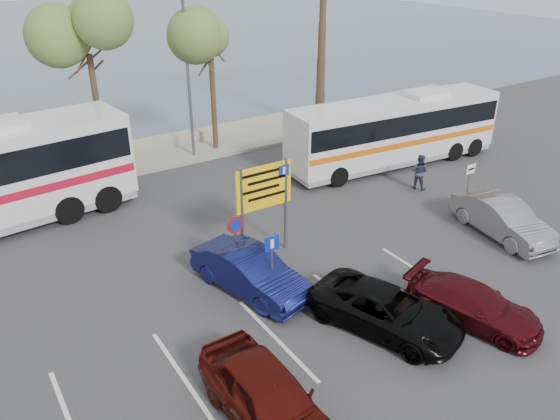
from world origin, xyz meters
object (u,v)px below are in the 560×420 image
car_red (268,399)px  suv_black (386,310)px  direction_sign (264,194)px  car_maroon (473,304)px  car_blue (250,272)px  car_silver_b (503,218)px  coach_bus_right (394,133)px  pedestrian_far (419,172)px  street_lamp_right (188,70)px

car_red → suv_black: bearing=12.8°
direction_sign → car_maroon: bearing=-64.5°
direction_sign → car_maroon: (3.20, -6.70, -1.84)m
car_blue → car_maroon: bearing=-60.1°
car_red → car_blue: bearing=63.5°
car_blue → car_silver_b: (10.07, -2.05, 0.00)m
coach_bus_right → direction_sign: bearing=-158.0°
coach_bus_right → pedestrian_far: size_ratio=6.95×
direction_sign → car_maroon: 7.65m
car_maroon → car_red: (-7.20, 0.00, 0.18)m
suv_black → pedestrian_far: pedestrian_far is taller
street_lamp_right → car_blue: street_lamp_right is taller
coach_bus_right → car_maroon: size_ratio=2.84×
car_maroon → car_blue: bearing=116.3°
car_blue → car_silver_b: 10.27m
coach_bus_right → car_blue: bearing=-153.7°
street_lamp_right → car_red: 18.45m
car_maroon → car_red: size_ratio=0.90×
coach_bus_right → car_blue: size_ratio=2.65×
car_blue → direction_sign: bearing=32.7°
pedestrian_far → street_lamp_right: bearing=10.8°
street_lamp_right → pedestrian_far: (7.00, -9.16, -3.77)m
car_silver_b → coach_bus_right: bearing=86.8°
street_lamp_right → car_maroon: 17.53m
car_maroon → suv_black: (-2.40, 1.17, 0.04)m
coach_bus_right → suv_black: coach_bus_right is taller
car_red → car_silver_b: (12.47, 2.95, -0.05)m
coach_bus_right → car_silver_b: size_ratio=2.63×
suv_black → pedestrian_far: 10.58m
street_lamp_right → car_red: (-6.00, -17.02, -3.83)m
car_red → direction_sign: bearing=58.2°
street_lamp_right → direction_sign: size_ratio=2.23×
car_maroon → car_silver_b: (5.27, 2.95, 0.13)m
direction_sign → car_red: 7.98m
car_blue → pedestrian_far: pedestrian_far is taller
street_lamp_right → pedestrian_far: size_ratio=4.83×
direction_sign → coach_bus_right: (10.12, 4.09, -0.79)m
coach_bus_right → pedestrian_far: (-1.12, -2.93, -0.81)m
direction_sign → coach_bus_right: direction_sign is taller
pedestrian_far → coach_bus_right: bearing=-47.6°
direction_sign → coach_bus_right: bearing=22.0°
pedestrian_far → car_silver_b: bearing=147.2°
direction_sign → car_silver_b: direction_sign is taller
suv_black → pedestrian_far: (8.20, 6.68, 0.20)m
direction_sign → car_silver_b: bearing=-23.9°
coach_bus_right → car_maroon: coach_bus_right is taller
car_red → suv_black: (4.80, 1.17, -0.14)m
car_blue → car_maroon: 6.93m
direction_sign → coach_bus_right: 10.94m
direction_sign → car_blue: size_ratio=0.83×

